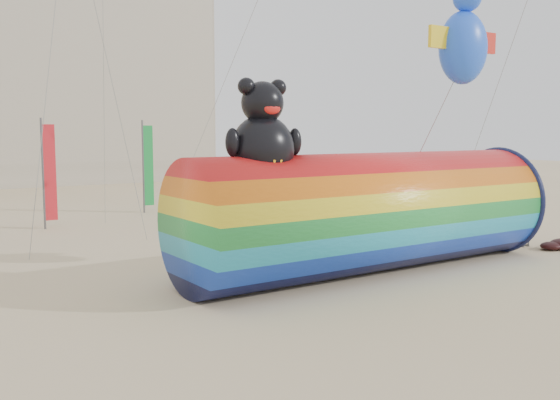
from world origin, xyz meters
TOP-DOWN VIEW (x-y plane):
  - ground at (0.00, 0.00)m, footprint 160.00×160.00m
  - windsock_assembly at (3.29, 0.30)m, footprint 13.36×4.07m
  - kite_handler at (11.27, 0.01)m, footprint 0.69×0.49m
  - festival_banners at (-2.40, 15.86)m, footprint 10.45×4.83m

SIDE VIEW (x-z plane):
  - ground at x=0.00m, z-range 0.00..0.00m
  - kite_handler at x=11.27m, z-range 0.00..1.81m
  - windsock_assembly at x=3.29m, z-range -1.04..5.12m
  - festival_banners at x=-2.40m, z-range 0.04..5.24m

